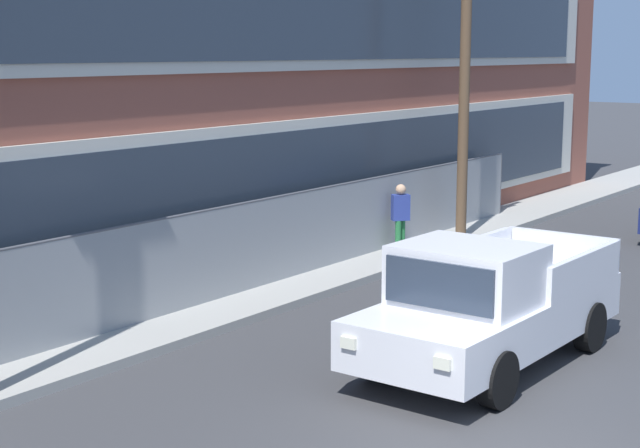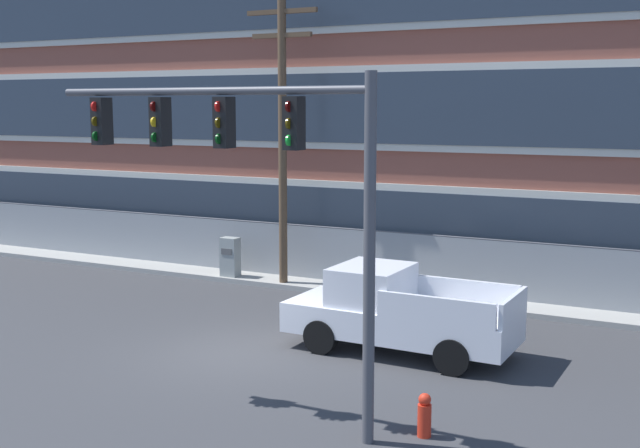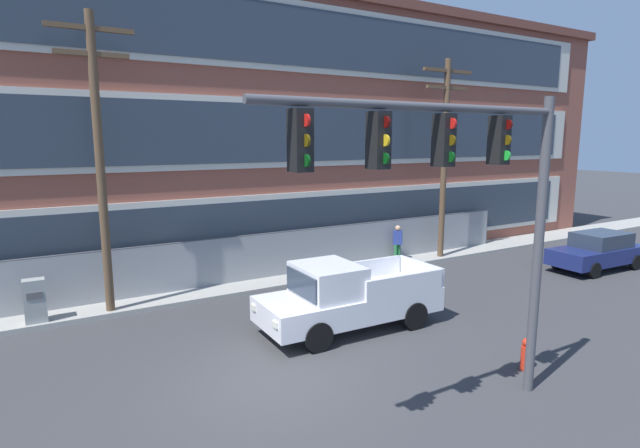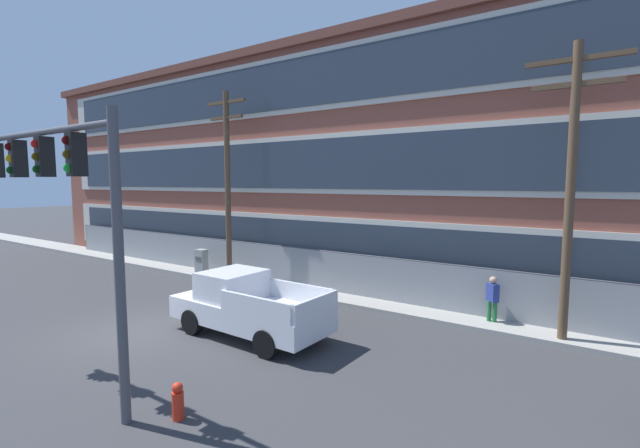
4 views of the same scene
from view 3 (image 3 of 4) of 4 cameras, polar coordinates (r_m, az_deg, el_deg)
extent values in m
plane|color=#38383A|center=(11.78, -5.67, -17.66)|extent=(160.00, 160.00, 0.00)
cube|color=#9E9B93|center=(18.01, -15.44, -7.85)|extent=(80.00, 1.85, 0.16)
cube|color=brown|center=(23.66, -16.13, 9.40)|extent=(44.01, 10.61, 10.86)
cube|color=beige|center=(18.84, -11.47, -0.93)|extent=(40.49, 0.10, 2.61)
cube|color=#2D3844|center=(18.78, -11.41, -0.96)|extent=(38.73, 0.06, 2.17)
cube|color=beige|center=(18.52, -11.86, 10.15)|extent=(40.49, 0.10, 2.61)
cube|color=#2D3844|center=(18.47, -11.79, 10.15)|extent=(38.73, 0.06, 2.17)
cube|color=beige|center=(18.91, -12.26, 21.18)|extent=(40.49, 0.10, 2.61)
cube|color=#2D3844|center=(18.86, -12.20, 21.22)|extent=(38.73, 0.06, 2.17)
cube|color=brown|center=(24.32, -16.81, 22.78)|extent=(44.51, 11.11, 0.40)
cube|color=gray|center=(17.89, -18.81, -5.30)|extent=(32.90, 0.04, 1.86)
cylinder|color=#4C4C51|center=(26.51, 18.48, -0.51)|extent=(0.06, 0.06, 1.86)
cylinder|color=#4C4C51|center=(17.68, -18.98, -2.38)|extent=(32.90, 0.05, 0.05)
cylinder|color=#4C4C51|center=(11.34, 23.66, -2.77)|extent=(0.20, 0.20, 6.23)
cylinder|color=#4C4C51|center=(8.68, 12.07, 12.98)|extent=(6.46, 0.14, 0.14)
cube|color=black|center=(9.99, 19.78, 9.01)|extent=(0.28, 0.32, 0.90)
cylinder|color=#4B0807|center=(9.88, 20.69, 10.59)|extent=(0.04, 0.18, 0.18)
cylinder|color=#503E08|center=(9.87, 20.59, 8.96)|extent=(0.04, 0.18, 0.18)
cylinder|color=green|center=(9.88, 20.49, 7.34)|extent=(0.04, 0.18, 0.18)
cube|color=black|center=(8.95, 13.95, 9.28)|extent=(0.28, 0.32, 0.90)
cylinder|color=red|center=(8.83, 14.86, 11.06)|extent=(0.04, 0.18, 0.18)
cylinder|color=#503E08|center=(8.83, 14.78, 9.24)|extent=(0.04, 0.18, 0.18)
cylinder|color=#0A4011|center=(8.83, 14.70, 7.43)|extent=(0.04, 0.18, 0.18)
cube|color=black|center=(8.03, 6.69, 9.48)|extent=(0.28, 0.32, 0.90)
cylinder|color=#4B0807|center=(7.89, 7.54, 11.49)|extent=(0.04, 0.18, 0.18)
cylinder|color=gold|center=(7.89, 7.49, 9.46)|extent=(0.04, 0.18, 0.18)
cylinder|color=#0A4011|center=(7.90, 7.45, 7.42)|extent=(0.04, 0.18, 0.18)
cube|color=black|center=(7.27, -2.28, 9.51)|extent=(0.28, 0.32, 0.90)
cylinder|color=red|center=(7.12, -1.59, 11.77)|extent=(0.04, 0.18, 0.18)
cylinder|color=#503E08|center=(7.11, -1.58, 9.51)|extent=(0.04, 0.18, 0.18)
cylinder|color=#0A4011|center=(7.12, -1.56, 7.26)|extent=(0.04, 0.18, 0.18)
cube|color=silver|center=(14.51, 3.42, -9.02)|extent=(5.34, 2.19, 0.70)
cube|color=silver|center=(13.91, 0.86, -6.44)|extent=(1.63, 1.94, 0.88)
cube|color=#283342|center=(13.53, -2.14, -6.90)|extent=(0.10, 1.70, 0.66)
cube|color=silver|center=(14.24, 9.65, -6.85)|extent=(2.65, 0.18, 0.56)
cube|color=silver|center=(15.74, 5.18, -5.15)|extent=(2.65, 0.18, 0.56)
cube|color=silver|center=(15.84, 11.43, -5.21)|extent=(0.15, 1.99, 0.56)
cylinder|color=black|center=(13.10, -0.28, -12.75)|extent=(0.81, 0.28, 0.80)
cylinder|color=black|center=(14.69, -3.96, -10.24)|extent=(0.81, 0.28, 0.80)
cylinder|color=black|center=(14.80, 10.70, -10.23)|extent=(0.81, 0.28, 0.80)
cylinder|color=black|center=(16.22, 6.34, -8.32)|extent=(0.81, 0.28, 0.80)
cube|color=white|center=(12.68, -5.15, -11.37)|extent=(0.07, 0.24, 0.16)
cube|color=white|center=(13.93, -7.63, -9.44)|extent=(0.07, 0.24, 0.16)
cube|color=navy|center=(23.83, 29.11, -3.07)|extent=(4.51, 1.92, 0.64)
cube|color=#283342|center=(23.86, 29.46, -1.56)|extent=(2.29, 1.62, 0.60)
cylinder|color=black|center=(22.34, 28.84, -4.67)|extent=(0.65, 0.23, 0.64)
cylinder|color=black|center=(23.22, 25.53, -3.91)|extent=(0.65, 0.23, 0.64)
cylinder|color=black|center=(24.66, 32.35, -3.72)|extent=(0.65, 0.23, 0.64)
cylinder|color=black|center=(25.45, 29.23, -3.07)|extent=(0.65, 0.23, 0.64)
cylinder|color=brown|center=(16.19, -23.80, 5.67)|extent=(0.26, 0.26, 8.99)
cube|color=brown|center=(16.46, -24.81, 19.67)|extent=(2.37, 0.14, 0.14)
cube|color=brown|center=(16.34, -24.63, 17.27)|extent=(2.02, 0.14, 0.14)
cylinder|color=brown|center=(22.70, 13.99, 6.84)|extent=(0.26, 0.26, 8.76)
cube|color=brown|center=(22.85, 14.41, 16.60)|extent=(2.70, 0.14, 0.14)
cube|color=brown|center=(22.78, 14.33, 14.86)|extent=(2.29, 0.14, 0.14)
cube|color=#939993|center=(16.73, -29.77, -7.89)|extent=(0.58, 0.41, 1.44)
cube|color=#515151|center=(16.44, -29.84, -7.14)|extent=(0.41, 0.02, 0.20)
cylinder|color=#236B38|center=(22.12, 8.64, -3.41)|extent=(0.14, 0.14, 0.85)
cylinder|color=#236B38|center=(22.23, 9.00, -3.35)|extent=(0.14, 0.14, 0.85)
cube|color=navy|center=(22.03, 8.87, -1.54)|extent=(0.46, 0.45, 0.60)
sphere|color=tan|center=(21.95, 8.90, -0.47)|extent=(0.24, 0.24, 0.24)
cylinder|color=red|center=(13.16, 22.46, -13.95)|extent=(0.24, 0.24, 0.58)
sphere|color=red|center=(13.01, 22.57, -12.41)|extent=(0.22, 0.22, 0.22)
camera|label=1|loc=(7.43, -76.90, -3.16)|focal=55.00mm
camera|label=2|loc=(15.27, 80.85, 2.55)|focal=45.00mm
camera|label=4|loc=(17.02, 53.24, 3.84)|focal=24.00mm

